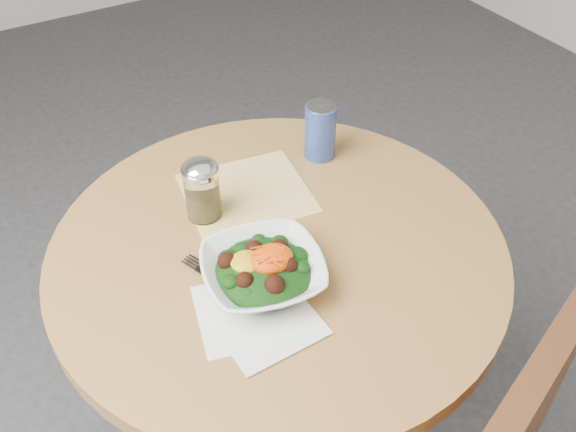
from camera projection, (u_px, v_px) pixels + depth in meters
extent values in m
cylinder|color=black|center=(279.00, 363.00, 1.52)|extent=(0.10, 0.10, 0.71)
cylinder|color=#B68641|center=(278.00, 251.00, 1.27)|extent=(0.90, 0.90, 0.04)
cube|color=orange|center=(247.00, 193.00, 1.37)|extent=(0.29, 0.27, 0.00)
cube|color=silver|center=(246.00, 312.00, 1.13)|extent=(0.21, 0.21, 0.00)
cube|color=silver|center=(265.00, 321.00, 1.11)|extent=(0.17, 0.17, 0.00)
imported|color=white|center=(263.00, 272.00, 1.16)|extent=(0.26, 0.26, 0.05)
ellipsoid|color=black|center=(263.00, 273.00, 1.16)|extent=(0.18, 0.18, 0.06)
ellipsoid|color=gold|center=(246.00, 261.00, 1.15)|extent=(0.06, 0.06, 0.02)
ellipsoid|color=#EF4F05|center=(271.00, 259.00, 1.15)|extent=(0.08, 0.07, 0.04)
cube|color=black|center=(241.00, 292.00, 1.16)|extent=(0.06, 0.13, 0.00)
cube|color=black|center=(199.00, 266.00, 1.20)|extent=(0.05, 0.07, 0.00)
cylinder|color=silver|center=(203.00, 194.00, 1.28)|extent=(0.07, 0.07, 0.11)
cylinder|color=olive|center=(204.00, 203.00, 1.30)|extent=(0.06, 0.06, 0.06)
cylinder|color=silver|center=(200.00, 171.00, 1.24)|extent=(0.07, 0.07, 0.01)
ellipsoid|color=silver|center=(200.00, 168.00, 1.24)|extent=(0.07, 0.07, 0.03)
cylinder|color=#0D2A99|center=(320.00, 131.00, 1.44)|extent=(0.07, 0.07, 0.13)
cylinder|color=silver|center=(321.00, 106.00, 1.39)|extent=(0.07, 0.07, 0.00)
cube|color=silver|center=(319.00, 103.00, 1.40)|extent=(0.01, 0.02, 0.00)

